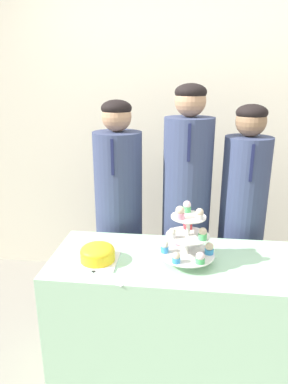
{
  "coord_description": "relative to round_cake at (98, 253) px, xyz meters",
  "views": [
    {
      "loc": [
        0.01,
        -1.34,
        1.67
      ],
      "look_at": [
        -0.19,
        0.31,
        1.13
      ],
      "focal_mm": 32.0,
      "sensor_mm": 36.0,
      "label": 1
    }
  ],
  "objects": [
    {
      "name": "wall_back",
      "position": [
        0.42,
        1.31,
        0.53
      ],
      "size": [
        9.0,
        0.06,
        2.7
      ],
      "color": "beige",
      "rests_on": "ground_plane"
    },
    {
      "name": "table",
      "position": [
        0.42,
        0.08,
        -0.44
      ],
      "size": [
        1.36,
        0.56,
        0.78
      ],
      "color": "#A8DBB2",
      "rests_on": "ground_plane"
    },
    {
      "name": "round_cake",
      "position": [
        0.0,
        0.0,
        0.0
      ],
      "size": [
        0.21,
        0.21,
        0.1
      ],
      "color": "white",
      "rests_on": "table"
    },
    {
      "name": "cake_knife",
      "position": [
        0.02,
        -0.11,
        -0.05
      ],
      "size": [
        0.23,
        0.17,
        0.01
      ],
      "rotation": [
        0.0,
        0.0,
        -0.61
      ],
      "color": "silver",
      "rests_on": "table"
    },
    {
      "name": "cupcake_stand",
      "position": [
        0.46,
        0.05,
        0.09
      ],
      "size": [
        0.28,
        0.28,
        0.32
      ],
      "color": "silver",
      "rests_on": "table"
    },
    {
      "name": "student_0",
      "position": [
        0.0,
        0.58,
        -0.08
      ],
      "size": [
        0.32,
        0.32,
        1.57
      ],
      "color": "#384266",
      "rests_on": "ground_plane"
    },
    {
      "name": "student_1",
      "position": [
        0.45,
        0.58,
        -0.03
      ],
      "size": [
        0.31,
        0.32,
        1.66
      ],
      "color": "#384266",
      "rests_on": "ground_plane"
    },
    {
      "name": "student_2",
      "position": [
        0.82,
        0.58,
        -0.09
      ],
      "size": [
        0.29,
        0.3,
        1.55
      ],
      "color": "#384266",
      "rests_on": "ground_plane"
    }
  ]
}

